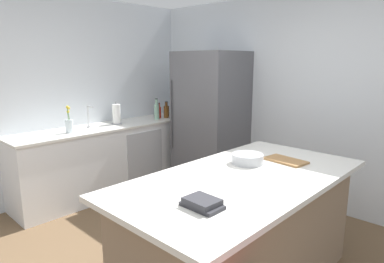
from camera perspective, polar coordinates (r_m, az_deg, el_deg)
The scene contains 17 objects.
wall_rear at distance 4.34m, azimuth 19.25°, elevation 4.99°, with size 6.00×0.10×2.60m, color silver.
wall_left at distance 4.58m, azimuth -24.62°, elevation 4.90°, with size 0.10×6.00×2.60m, color silver.
counter_run_left at distance 4.77m, azimuth -13.41°, elevation -4.37°, with size 0.64×2.67×0.92m.
kitchen_island at distance 2.77m, azimuth 8.48°, elevation -16.37°, with size 1.09×2.11×0.92m.
refrigerator at distance 4.68m, azimuth 3.19°, elevation 1.77°, with size 0.86×0.78×1.90m.
sink_faucet at distance 4.53m, azimuth -17.22°, elevation 2.59°, with size 0.15×0.05×0.30m.
flower_vase at distance 4.29m, azimuth -20.24°, elevation 1.13°, with size 0.09×0.09×0.33m.
paper_towel_roll at distance 4.71m, azimuth -12.76°, elevation 2.86°, with size 0.14×0.14×0.31m.
soda_bottle at distance 5.41m, azimuth -2.99°, elevation 4.25°, with size 0.07×0.07×0.34m.
vinegar_bottle at distance 5.27m, azimuth -2.78°, elevation 3.84°, with size 0.05×0.05×0.28m.
syrup_bottle at distance 5.27m, azimuth -4.30°, elevation 3.54°, with size 0.07×0.07×0.23m.
whiskey_bottle at distance 5.14m, azimuth -4.43°, elevation 3.48°, with size 0.08×0.08×0.25m.
hot_sauce_bottle at distance 5.13m, azimuth -5.60°, elevation 3.35°, with size 0.05×0.05×0.23m.
gin_bottle at distance 5.01m, azimuth -6.05°, elevation 3.53°, with size 0.08×0.08×0.31m.
cookbook_stack at distance 2.03m, azimuth 1.73°, elevation -12.13°, with size 0.25×0.16×0.06m.
mixing_bowl at distance 2.88m, azimuth 9.44°, elevation -4.61°, with size 0.27×0.27×0.08m.
cutting_board at distance 3.02m, azimuth 15.70°, elevation -4.78°, with size 0.37×0.23×0.02m.
Camera 1 is at (1.79, -1.68, 1.77)m, focal length 31.25 mm.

